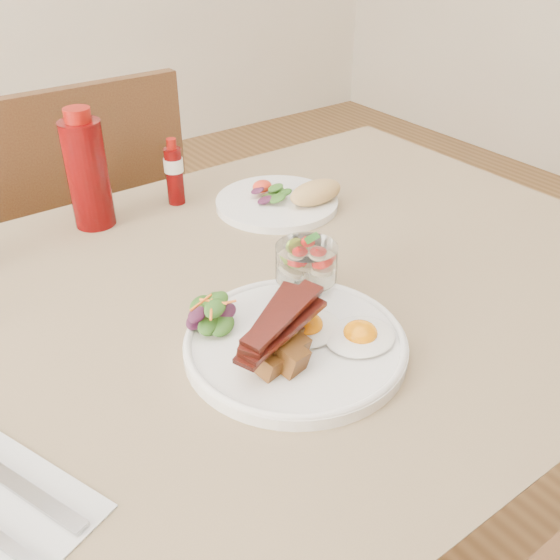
{
  "coord_description": "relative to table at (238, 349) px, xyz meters",
  "views": [
    {
      "loc": [
        -0.38,
        -0.62,
        1.25
      ],
      "look_at": [
        0.02,
        -0.08,
        0.82
      ],
      "focal_mm": 40.0,
      "sensor_mm": 36.0,
      "label": 1
    }
  ],
  "objects": [
    {
      "name": "bacon_potato_pile",
      "position": [
        -0.04,
        -0.15,
        0.13
      ],
      "size": [
        0.14,
        0.1,
        0.06
      ],
      "rotation": [
        0.0,
        0.0,
        -0.06
      ],
      "color": "brown",
      "rests_on": "main_plate"
    },
    {
      "name": "fried_eggs",
      "position": [
        0.04,
        -0.16,
        0.11
      ],
      "size": [
        0.15,
        0.16,
        0.03
      ],
      "rotation": [
        0.0,
        0.0,
        -0.25
      ],
      "color": "white",
      "rests_on": "main_plate"
    },
    {
      "name": "hot_sauce_bottle",
      "position": [
        0.09,
        0.33,
        0.15
      ],
      "size": [
        0.04,
        0.04,
        0.12
      ],
      "rotation": [
        0.0,
        0.0,
        0.21
      ],
      "color": "#530405",
      "rests_on": "table"
    },
    {
      "name": "second_plate",
      "position": [
        0.24,
        0.2,
        0.1
      ],
      "size": [
        0.22,
        0.22,
        0.06
      ],
      "rotation": [
        0.0,
        0.0,
        -0.37
      ],
      "color": "white",
      "rests_on": "table"
    },
    {
      "name": "fruit_cup",
      "position": [
        0.08,
        -0.06,
        0.15
      ],
      "size": [
        0.08,
        0.08,
        0.09
      ],
      "rotation": [
        0.0,
        0.0,
        -0.3
      ],
      "color": "white",
      "rests_on": "main_plate"
    },
    {
      "name": "table",
      "position": [
        0.0,
        0.0,
        0.0
      ],
      "size": [
        1.33,
        0.88,
        0.75
      ],
      "color": "brown",
      "rests_on": "ground"
    },
    {
      "name": "ketchup_bottle",
      "position": [
        -0.07,
        0.34,
        0.18
      ],
      "size": [
        0.09,
        0.09,
        0.2
      ],
      "rotation": [
        0.0,
        0.0,
        0.33
      ],
      "color": "#530405",
      "rests_on": "table"
    },
    {
      "name": "main_plate",
      "position": [
        0.0,
        -0.14,
        0.1
      ],
      "size": [
        0.28,
        0.28,
        0.02
      ],
      "primitive_type": "cylinder",
      "color": "white",
      "rests_on": "table"
    },
    {
      "name": "chair_far",
      "position": [
        0.0,
        0.66,
        -0.14
      ],
      "size": [
        0.42,
        0.42,
        0.93
      ],
      "color": "brown",
      "rests_on": "ground"
    },
    {
      "name": "side_salad",
      "position": [
        -0.07,
        -0.05,
        0.12
      ],
      "size": [
        0.07,
        0.07,
        0.04
      ],
      "rotation": [
        0.0,
        0.0,
        -0.06
      ],
      "color": "#1F4312",
      "rests_on": "main_plate"
    }
  ]
}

